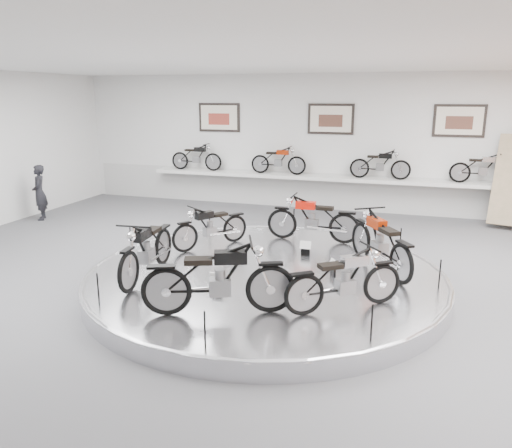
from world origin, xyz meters
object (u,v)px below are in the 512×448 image
(bike_a, at_px, (380,241))
(bike_b, at_px, (313,218))
(bike_c, at_px, (211,226))
(bike_d, at_px, (147,248))
(display_platform, at_px, (265,279))
(shelf, at_px, (327,178))
(visitor, at_px, (40,193))
(bike_f, at_px, (345,279))
(bike_e, at_px, (219,278))

(bike_a, distance_m, bike_b, 2.11)
(bike_c, distance_m, bike_d, 2.02)
(bike_a, bearing_deg, display_platform, 76.21)
(shelf, xyz_separation_m, bike_d, (-1.85, -7.33, -0.18))
(display_platform, bearing_deg, bike_a, 19.28)
(visitor, bearing_deg, display_platform, 33.14)
(bike_c, bearing_deg, bike_f, 88.40)
(bike_c, bearing_deg, shelf, -160.39)
(bike_f, bearing_deg, shelf, 64.54)
(display_platform, xyz_separation_m, bike_b, (0.43, 2.14, 0.65))
(visitor, bearing_deg, bike_d, 19.90)
(bike_d, distance_m, visitor, 6.77)
(visitor, bearing_deg, bike_b, 48.96)
(bike_a, distance_m, bike_f, 1.97)
(bike_b, height_order, bike_e, bike_e)
(display_platform, height_order, bike_b, bike_b)
(bike_b, xyz_separation_m, bike_f, (1.15, -3.39, -0.03))
(bike_a, height_order, bike_b, bike_a)
(shelf, relative_size, bike_e, 5.87)
(bike_e, xyz_separation_m, bike_f, (1.69, 0.71, -0.08))
(bike_d, bearing_deg, bike_f, 79.32)
(bike_c, bearing_deg, bike_e, 59.97)
(bike_a, relative_size, bike_c, 1.19)
(bike_b, bearing_deg, bike_d, 53.26)
(shelf, height_order, bike_e, bike_e)
(display_platform, relative_size, visitor, 4.19)
(shelf, relative_size, bike_f, 6.82)
(display_platform, relative_size, bike_e, 3.42)
(display_platform, distance_m, bike_b, 2.28)
(bike_a, distance_m, visitor, 9.62)
(bike_d, xyz_separation_m, bike_f, (3.43, -0.32, -0.05))
(display_platform, height_order, bike_f, bike_f)
(display_platform, relative_size, bike_f, 3.97)
(bike_b, bearing_deg, bike_c, 29.09)
(bike_a, bearing_deg, visitor, 43.24)
(bike_c, distance_m, bike_f, 3.85)
(display_platform, xyz_separation_m, visitor, (-7.40, 2.96, 0.61))
(shelf, height_order, visitor, visitor)
(bike_e, distance_m, visitor, 8.79)
(shelf, distance_m, bike_b, 4.29)
(bike_b, height_order, bike_d, bike_d)
(bike_b, distance_m, bike_d, 3.82)
(bike_b, bearing_deg, shelf, -84.42)
(bike_e, bearing_deg, bike_f, 1.25)
(display_platform, distance_m, bike_d, 2.18)
(bike_d, bearing_deg, bike_e, 54.05)
(bike_b, bearing_deg, visitor, -6.10)
(bike_f, bearing_deg, bike_c, 106.00)
(bike_d, xyz_separation_m, visitor, (-5.55, 3.89, -0.06))
(display_platform, relative_size, bike_a, 3.52)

